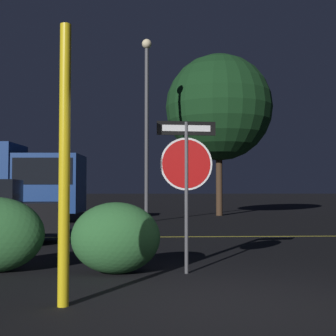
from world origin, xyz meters
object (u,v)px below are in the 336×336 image
object	(u,v)px
stop_sign	(186,164)
yellow_pole_left	(64,163)
tree_0	(219,108)
hedge_bush_2	(116,238)
street_lamp	(147,111)
delivery_truck	(1,179)

from	to	relation	value
stop_sign	yellow_pole_left	world-z (taller)	yellow_pole_left
tree_0	stop_sign	bearing A→B (deg)	-100.77
hedge_bush_2	street_lamp	bearing A→B (deg)	87.57
delivery_truck	stop_sign	bearing A→B (deg)	31.80
stop_sign	tree_0	size ratio (longest dim) A/B	0.30
yellow_pole_left	street_lamp	distance (m)	13.96
yellow_pole_left	delivery_truck	bearing A→B (deg)	109.73
hedge_bush_2	tree_0	xyz separation A→B (m)	(4.14, 15.89, 4.87)
street_lamp	yellow_pole_left	bearing A→B (deg)	-93.99
stop_sign	street_lamp	bearing A→B (deg)	88.75
hedge_bush_2	yellow_pole_left	bearing A→B (deg)	-102.76
yellow_pole_left	hedge_bush_2	xyz separation A→B (m)	(0.46, 2.03, -1.06)
stop_sign	tree_0	bearing A→B (deg)	74.94
yellow_pole_left	tree_0	bearing A→B (deg)	75.60
delivery_truck	tree_0	size ratio (longest dim) A/B	0.83
stop_sign	delivery_truck	size ratio (longest dim) A/B	0.35
street_lamp	stop_sign	bearing A→B (deg)	-86.96
delivery_truck	yellow_pole_left	bearing A→B (deg)	22.55
yellow_pole_left	delivery_truck	world-z (taller)	yellow_pole_left
hedge_bush_2	delivery_truck	xyz separation A→B (m)	(-5.36, 11.64, 1.15)
yellow_pole_left	delivery_truck	xyz separation A→B (m)	(-4.90, 13.67, 0.09)
yellow_pole_left	hedge_bush_2	world-z (taller)	yellow_pole_left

